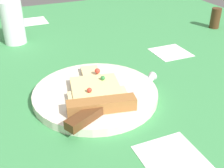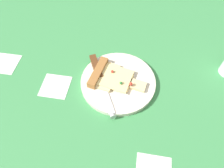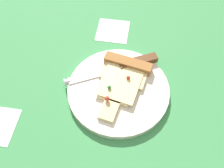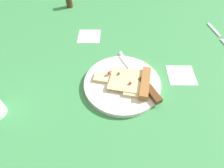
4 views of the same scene
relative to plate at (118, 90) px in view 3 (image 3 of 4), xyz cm
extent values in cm
cube|color=#3D8C4C|center=(-1.95, 3.60, -2.30)|extent=(144.76, 144.76, 3.00)
cube|color=white|center=(4.49, -20.10, -0.90)|extent=(9.00, 9.00, 0.20)
cylinder|color=silver|center=(0.00, 0.00, 0.00)|extent=(24.37, 24.37, 1.60)
cube|color=beige|center=(-0.78, -3.92, 1.30)|extent=(11.95, 8.02, 1.00)
cube|color=beige|center=(0.29, 1.47, 1.30)|extent=(8.15, 6.89, 1.00)
cube|color=beige|center=(1.26, 6.38, 1.30)|extent=(4.54, 5.80, 1.00)
cube|color=#EDD88C|center=(-0.19, -0.98, 1.95)|extent=(10.96, 11.59, 0.30)
cube|color=#9E6633|center=(-1.36, -6.87, 1.90)|extent=(12.28, 4.88, 2.20)
sphere|color=red|center=(-1.47, -2.26, 2.56)|extent=(0.93, 0.93, 0.93)
sphere|color=red|center=(2.05, 4.18, 2.66)|extent=(1.13, 1.13, 1.13)
sphere|color=#2D7A38|center=(2.06, 1.12, 2.55)|extent=(0.90, 0.90, 0.90)
cube|color=silver|center=(6.93, -2.65, 0.95)|extent=(11.62, 7.18, 0.30)
cone|color=silver|center=(12.29, 0.04, 0.95)|extent=(2.69, 2.69, 2.00)
cube|color=#593319|center=(-3.79, -8.04, 1.60)|extent=(9.92, 6.46, 1.60)
camera|label=1|loc=(-15.94, -45.36, 29.66)|focal=46.04mm
camera|label=2|loc=(38.02, 4.20, 54.22)|focal=32.50mm
camera|label=3|loc=(-3.18, 30.62, 50.53)|focal=39.36mm
camera|label=4|loc=(-38.39, 2.99, 45.75)|focal=30.03mm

